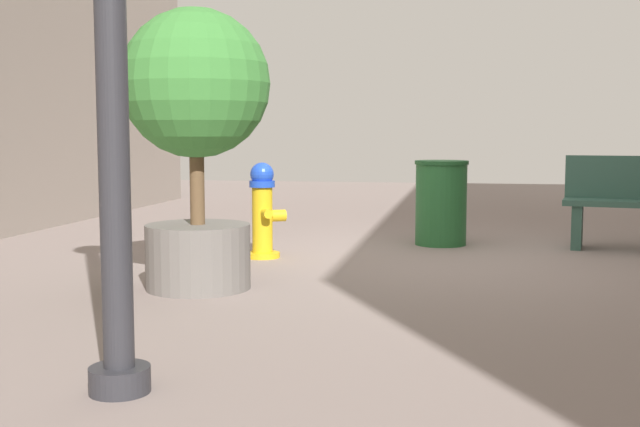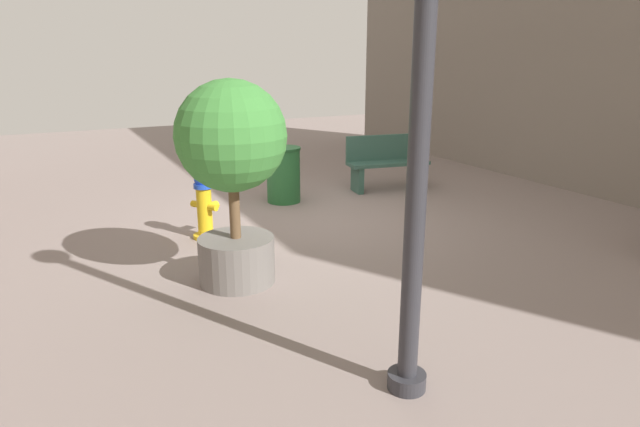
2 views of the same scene
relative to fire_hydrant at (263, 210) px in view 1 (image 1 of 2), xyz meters
The scene contains 5 objects.
ground_plane 1.66m from the fire_hydrant, behind, with size 23.40×23.40×0.00m, color gray.
fire_hydrant is the anchor object (origin of this frame).
bench_near 3.77m from the fire_hydrant, 162.27° to the right, with size 1.49×0.68×0.95m.
planter_tree 1.78m from the fire_hydrant, 86.21° to the left, with size 1.11×1.11×2.11m.
trash_bin 2.02m from the fire_hydrant, 143.82° to the right, with size 0.56×0.56×0.89m.
Camera 1 is at (-0.30, 7.33, 1.18)m, focal length 44.44 mm.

